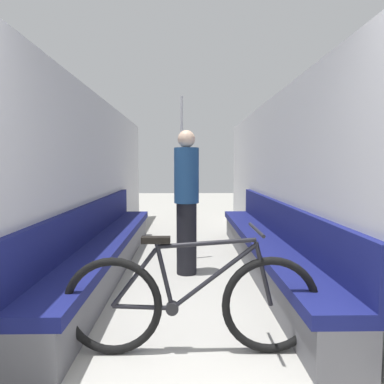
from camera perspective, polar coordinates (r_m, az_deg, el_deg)
The scene contains 7 objects.
wall_left at distance 4.29m, azimuth -18.04°, elevation 1.76°, with size 0.10×9.25×2.30m, color #B2B2B7.
wall_right at distance 4.30m, azimuth 16.18°, elevation 1.80°, with size 0.10×9.25×2.30m, color #B2B2B7.
bench_seat_row_left at distance 4.48m, azimuth -14.06°, elevation -9.17°, with size 0.47×4.56×0.87m.
bench_seat_row_right at distance 4.48m, azimuth 12.22°, elevation -9.13°, with size 0.47×4.56×0.87m.
bicycle at distance 2.54m, azimuth -0.05°, elevation -17.98°, with size 1.82×0.46×0.90m.
grab_pole_near at distance 4.78m, azimuth -1.72°, elevation 1.79°, with size 0.08×0.08×2.28m.
passenger_standing at distance 4.16m, azimuth -0.96°, elevation -1.39°, with size 0.30×0.30×1.76m.
Camera 1 is at (-0.01, -1.07, 1.34)m, focal length 32.00 mm.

